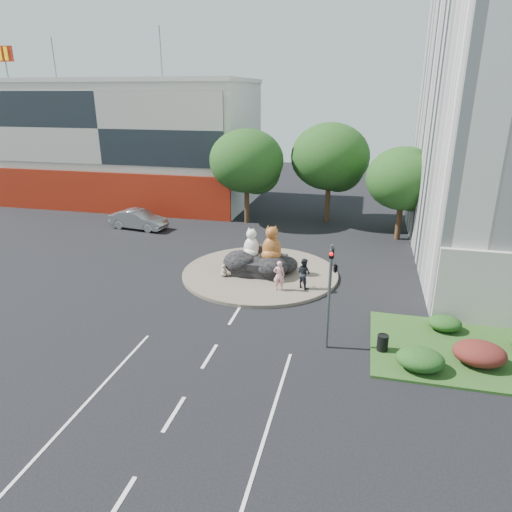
{
  "coord_description": "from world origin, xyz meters",
  "views": [
    {
      "loc": [
        6.16,
        -16.69,
        11.14
      ],
      "look_at": [
        0.22,
        7.98,
        2.0
      ],
      "focal_mm": 32.0,
      "sensor_mm": 36.0,
      "label": 1
    }
  ],
  "objects_px": {
    "cat_white": "(251,242)",
    "litter_bin": "(383,343)",
    "parked_car": "(139,219)",
    "kitten_white": "(277,275)",
    "pedestrian_dark": "(304,273)",
    "cat_tabby": "(272,243)",
    "kitten_calico": "(224,270)",
    "pedestrian_pink": "(279,275)"
  },
  "relations": [
    {
      "from": "cat_white",
      "to": "pedestrian_pink",
      "type": "xyz_separation_m",
      "value": [
        2.34,
        -2.74,
        -0.98
      ]
    },
    {
      "from": "kitten_white",
      "to": "pedestrian_dark",
      "type": "bearing_deg",
      "value": -64.77
    },
    {
      "from": "pedestrian_pink",
      "to": "cat_white",
      "type": "bearing_deg",
      "value": -62.07
    },
    {
      "from": "kitten_white",
      "to": "parked_car",
      "type": "distance_m",
      "value": 16.54
    },
    {
      "from": "cat_white",
      "to": "kitten_calico",
      "type": "bearing_deg",
      "value": -113.09
    },
    {
      "from": "kitten_calico",
      "to": "litter_bin",
      "type": "relative_size",
      "value": 1.11
    },
    {
      "from": "cat_white",
      "to": "litter_bin",
      "type": "xyz_separation_m",
      "value": [
        8.12,
        -8.06,
        -1.59
      ]
    },
    {
      "from": "cat_tabby",
      "to": "litter_bin",
      "type": "relative_size",
      "value": 3.09
    },
    {
      "from": "cat_tabby",
      "to": "pedestrian_dark",
      "type": "height_order",
      "value": "cat_tabby"
    },
    {
      "from": "pedestrian_pink",
      "to": "litter_bin",
      "type": "xyz_separation_m",
      "value": [
        5.78,
        -5.32,
        -0.61
      ]
    },
    {
      "from": "pedestrian_pink",
      "to": "pedestrian_dark",
      "type": "distance_m",
      "value": 1.5
    },
    {
      "from": "pedestrian_pink",
      "to": "pedestrian_dark",
      "type": "xyz_separation_m",
      "value": [
        1.35,
        0.64,
        0.02
      ]
    },
    {
      "from": "cat_white",
      "to": "cat_tabby",
      "type": "bearing_deg",
      "value": 10.16
    },
    {
      "from": "kitten_white",
      "to": "cat_white",
      "type": "bearing_deg",
      "value": 102.47
    },
    {
      "from": "parked_car",
      "to": "kitten_white",
      "type": "bearing_deg",
      "value": -115.0
    },
    {
      "from": "kitten_calico",
      "to": "pedestrian_dark",
      "type": "xyz_separation_m",
      "value": [
        5.12,
        -0.62,
        0.5
      ]
    },
    {
      "from": "kitten_white",
      "to": "pedestrian_dark",
      "type": "relative_size",
      "value": 0.4
    },
    {
      "from": "pedestrian_pink",
      "to": "litter_bin",
      "type": "bearing_deg",
      "value": 124.81
    },
    {
      "from": "parked_car",
      "to": "litter_bin",
      "type": "relative_size",
      "value": 6.74
    },
    {
      "from": "pedestrian_pink",
      "to": "parked_car",
      "type": "bearing_deg",
      "value": -48.52
    },
    {
      "from": "kitten_white",
      "to": "pedestrian_pink",
      "type": "height_order",
      "value": "pedestrian_pink"
    },
    {
      "from": "kitten_calico",
      "to": "pedestrian_pink",
      "type": "relative_size",
      "value": 0.46
    },
    {
      "from": "cat_tabby",
      "to": "kitten_white",
      "type": "relative_size",
      "value": 3.09
    },
    {
      "from": "cat_tabby",
      "to": "parked_car",
      "type": "xyz_separation_m",
      "value": [
        -13.31,
        7.88,
        -1.42
      ]
    },
    {
      "from": "kitten_white",
      "to": "litter_bin",
      "type": "xyz_separation_m",
      "value": [
        6.17,
        -6.68,
        -0.08
      ]
    },
    {
      "from": "pedestrian_dark",
      "to": "cat_white",
      "type": "bearing_deg",
      "value": 5.51
    },
    {
      "from": "pedestrian_dark",
      "to": "kitten_calico",
      "type": "bearing_deg",
      "value": 28.12
    },
    {
      "from": "pedestrian_pink",
      "to": "pedestrian_dark",
      "type": "height_order",
      "value": "pedestrian_dark"
    },
    {
      "from": "cat_white",
      "to": "pedestrian_dark",
      "type": "relative_size",
      "value": 1.07
    },
    {
      "from": "kitten_white",
      "to": "kitten_calico",
      "type": "bearing_deg",
      "value": 139.24
    },
    {
      "from": "cat_white",
      "to": "pedestrian_pink",
      "type": "relative_size",
      "value": 1.09
    },
    {
      "from": "cat_tabby",
      "to": "parked_car",
      "type": "bearing_deg",
      "value": 144.32
    },
    {
      "from": "cat_tabby",
      "to": "pedestrian_dark",
      "type": "distance_m",
      "value": 3.16
    },
    {
      "from": "cat_tabby",
      "to": "pedestrian_pink",
      "type": "height_order",
      "value": "cat_tabby"
    },
    {
      "from": "cat_white",
      "to": "kitten_white",
      "type": "bearing_deg",
      "value": -13.98
    },
    {
      "from": "pedestrian_pink",
      "to": "parked_car",
      "type": "height_order",
      "value": "pedestrian_pink"
    },
    {
      "from": "cat_tabby",
      "to": "cat_white",
      "type": "bearing_deg",
      "value": 163.92
    },
    {
      "from": "cat_white",
      "to": "kitten_calico",
      "type": "relative_size",
      "value": 2.37
    },
    {
      "from": "parked_car",
      "to": "litter_bin",
      "type": "xyz_separation_m",
      "value": [
        20.05,
        -15.67,
        -0.33
      ]
    },
    {
      "from": "kitten_white",
      "to": "pedestrian_pink",
      "type": "relative_size",
      "value": 0.41
    },
    {
      "from": "cat_white",
      "to": "kitten_calico",
      "type": "xyz_separation_m",
      "value": [
        -1.43,
        -1.47,
        -1.47
      ]
    },
    {
      "from": "kitten_calico",
      "to": "pedestrian_pink",
      "type": "height_order",
      "value": "pedestrian_pink"
    }
  ]
}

